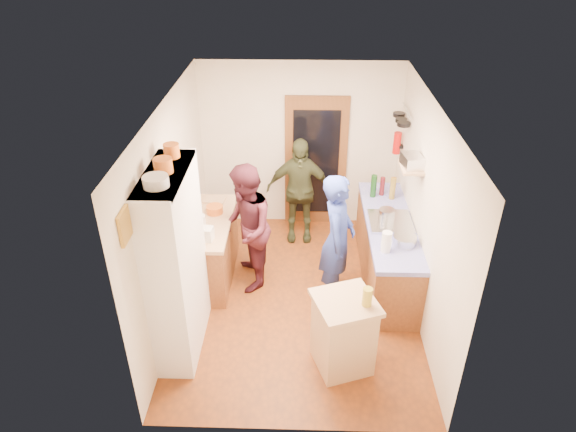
{
  "coord_description": "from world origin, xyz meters",
  "views": [
    {
      "loc": [
        0.04,
        -5.26,
        4.38
      ],
      "look_at": [
        -0.12,
        0.15,
        1.16
      ],
      "focal_mm": 32.0,
      "sensor_mm": 36.0,
      "label": 1
    }
  ],
  "objects_px": {
    "right_counter_base": "(386,251)",
    "person_left": "(248,227)",
    "person_back": "(300,191)",
    "person_hob": "(340,241)",
    "island_base": "(343,335)",
    "hutch_body": "(177,264)"
  },
  "relations": [
    {
      "from": "person_left",
      "to": "person_back",
      "type": "distance_m",
      "value": 1.3
    },
    {
      "from": "hutch_body",
      "to": "island_base",
      "type": "xyz_separation_m",
      "value": [
        1.82,
        -0.32,
        -0.67
      ]
    },
    {
      "from": "person_left",
      "to": "island_base",
      "type": "bearing_deg",
      "value": 30.08
    },
    {
      "from": "right_counter_base",
      "to": "person_back",
      "type": "xyz_separation_m",
      "value": [
        -1.19,
        0.97,
        0.4
      ]
    },
    {
      "from": "person_hob",
      "to": "person_left",
      "type": "relative_size",
      "value": 1.01
    },
    {
      "from": "person_hob",
      "to": "island_base",
      "type": "bearing_deg",
      "value": -170.42
    },
    {
      "from": "right_counter_base",
      "to": "person_left",
      "type": "xyz_separation_m",
      "value": [
        -1.84,
        -0.15,
        0.45
      ]
    },
    {
      "from": "island_base",
      "to": "person_back",
      "type": "distance_m",
      "value": 2.67
    },
    {
      "from": "right_counter_base",
      "to": "person_hob",
      "type": "bearing_deg",
      "value": -146.59
    },
    {
      "from": "right_counter_base",
      "to": "person_left",
      "type": "relative_size",
      "value": 1.26
    },
    {
      "from": "island_base",
      "to": "person_back",
      "type": "xyz_separation_m",
      "value": [
        -0.51,
        2.6,
        0.39
      ]
    },
    {
      "from": "island_base",
      "to": "hutch_body",
      "type": "bearing_deg",
      "value": 169.87
    },
    {
      "from": "hutch_body",
      "to": "island_base",
      "type": "height_order",
      "value": "hutch_body"
    },
    {
      "from": "person_back",
      "to": "hutch_body",
      "type": "bearing_deg",
      "value": -120.02
    },
    {
      "from": "hutch_body",
      "to": "person_back",
      "type": "xyz_separation_m",
      "value": [
        1.31,
        2.27,
        -0.28
      ]
    },
    {
      "from": "hutch_body",
      "to": "person_back",
      "type": "relative_size",
      "value": 1.34
    },
    {
      "from": "right_counter_base",
      "to": "person_left",
      "type": "height_order",
      "value": "person_left"
    },
    {
      "from": "hutch_body",
      "to": "right_counter_base",
      "type": "height_order",
      "value": "hutch_body"
    },
    {
      "from": "person_left",
      "to": "person_hob",
      "type": "bearing_deg",
      "value": 67.5
    },
    {
      "from": "island_base",
      "to": "person_left",
      "type": "bearing_deg",
      "value": 128.12
    },
    {
      "from": "right_counter_base",
      "to": "person_back",
      "type": "height_order",
      "value": "person_back"
    },
    {
      "from": "right_counter_base",
      "to": "island_base",
      "type": "height_order",
      "value": "island_base"
    }
  ]
}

